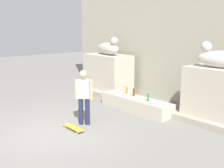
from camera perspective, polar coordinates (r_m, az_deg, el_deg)
ground_plane at (r=7.90m, az=-12.46°, el=-10.12°), size 40.00×40.00×0.00m
facade_wall at (r=11.10m, az=13.24°, el=14.39°), size 11.60×0.60×6.92m
pedestal_left at (r=12.17m, az=-0.83°, el=2.13°), size 2.13×1.15×1.70m
pedestal_right at (r=8.95m, az=21.77°, el=-2.33°), size 2.13×1.15×1.70m
statue_reclining_left at (r=11.99m, az=-0.77°, el=7.46°), size 1.68×0.89×0.78m
statue_reclining_right at (r=8.76m, az=22.11°, el=4.92°), size 1.68×0.89×0.78m
ledge_block at (r=9.79m, az=4.92°, el=-4.13°), size 2.91×0.70×0.45m
skater at (r=8.20m, az=-5.88°, el=-2.27°), size 0.42×0.40×1.67m
skateboard at (r=8.06m, az=-8.05°, el=-9.00°), size 0.80×0.21×0.08m
bottle_green at (r=9.29m, az=7.54°, el=-2.79°), size 0.06×0.06×0.32m
bottle_orange at (r=10.27m, az=3.09°, el=-1.30°), size 0.08×0.08×0.30m
bottle_clear at (r=10.16m, az=1.85°, el=-1.45°), size 0.07×0.07×0.30m
bottle_brown at (r=9.93m, az=4.55°, el=-1.74°), size 0.08×0.08×0.32m
stair_step at (r=10.09m, az=6.41°, el=-4.40°), size 7.39×0.50×0.20m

